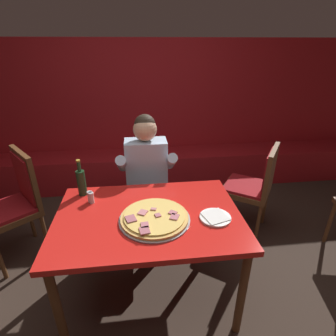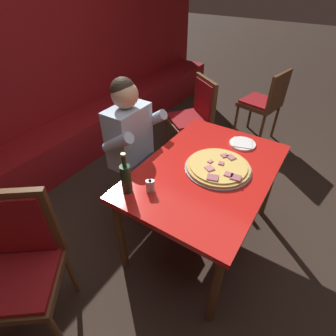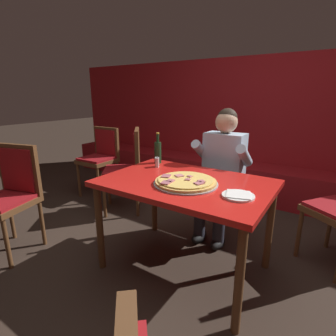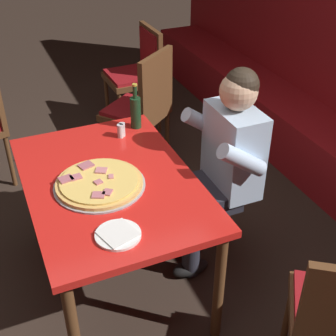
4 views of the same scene
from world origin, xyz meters
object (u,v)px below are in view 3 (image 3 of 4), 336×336
shaker_oregano (157,162)px  beer_bottle (158,152)px  diner_seated_blue_shirt (220,169)px  dining_chair_far_right (11,191)px  pizza (186,182)px  plate_white_paper (238,195)px  shaker_red_pepper_flakes (157,163)px  dining_chair_near_right (101,155)px  main_dining_table (185,191)px  dining_chair_far_left (128,165)px

shaker_oregano → beer_bottle: bearing=122.1°
diner_seated_blue_shirt → dining_chair_far_right: (-1.47, -1.25, -0.14)m
pizza → plate_white_paper: (0.41, -0.03, -0.01)m
diner_seated_blue_shirt → shaker_red_pepper_flakes: bearing=-132.9°
beer_bottle → shaker_red_pepper_flakes: size_ratio=3.40×
diner_seated_blue_shirt → dining_chair_near_right: bearing=174.6°
shaker_red_pepper_flakes → beer_bottle: bearing=122.8°
plate_white_paper → diner_seated_blue_shirt: diner_seated_blue_shirt is taller
main_dining_table → dining_chair_far_right: bearing=-157.7°
beer_bottle → shaker_red_pepper_flakes: beer_bottle is taller
pizza → shaker_oregano: bearing=148.6°
pizza → dining_chair_far_left: bearing=150.0°
shaker_oregano → diner_seated_blue_shirt: size_ratio=0.07×
dining_chair_far_right → pizza: bearing=19.6°
pizza → plate_white_paper: pizza is taller
shaker_red_pepper_flakes → main_dining_table: bearing=-25.8°
pizza → dining_chair_far_left: size_ratio=0.47×
plate_white_paper → shaker_oregano: bearing=160.3°
plate_white_paper → beer_bottle: beer_bottle is taller
shaker_oregano → dining_chair_far_left: bearing=150.9°
dining_chair_far_right → diner_seated_blue_shirt: bearing=40.3°
diner_seated_blue_shirt → dining_chair_far_right: 1.94m
shaker_oregano → diner_seated_blue_shirt: (0.44, 0.44, -0.10)m
plate_white_paper → shaker_red_pepper_flakes: (-0.85, 0.29, 0.03)m
shaker_red_pepper_flakes → dining_chair_far_left: bearing=150.3°
dining_chair_far_right → dining_chair_far_left: 1.25m
main_dining_table → shaker_red_pepper_flakes: shaker_red_pepper_flakes is taller
diner_seated_blue_shirt → dining_chair_far_right: diner_seated_blue_shirt is taller
dining_chair_near_right → main_dining_table: bearing=-24.3°
dining_chair_near_right → dining_chair_far_right: (0.38, -1.43, -0.01)m
plate_white_paper → dining_chair_far_right: dining_chair_far_right is taller
main_dining_table → shaker_oregano: bearing=153.0°
dining_chair_far_left → shaker_oregano: bearing=-29.1°
diner_seated_blue_shirt → beer_bottle: bearing=-147.5°
plate_white_paper → shaker_oregano: (-0.86, 0.31, 0.03)m
dining_chair_near_right → dining_chair_far_right: size_ratio=0.98×
beer_bottle → shaker_red_pepper_flakes: bearing=-57.2°
plate_white_paper → shaker_oregano: shaker_oregano is taller
plate_white_paper → beer_bottle: bearing=155.6°
shaker_oregano → dining_chair_far_right: 1.33m
main_dining_table → dining_chair_near_right: size_ratio=1.33×
pizza → dining_chair_near_right: bearing=154.4°
shaker_oregano → diner_seated_blue_shirt: 0.63m
beer_bottle → dining_chair_near_right: (-1.34, 0.50, -0.30)m
main_dining_table → dining_chair_far_right: 1.57m
shaker_oregano → dining_chair_near_right: (-1.42, 0.62, -0.23)m
main_dining_table → shaker_oregano: size_ratio=14.76×
main_dining_table → plate_white_paper: (0.44, -0.10, 0.09)m
pizza → shaker_red_pepper_flakes: 0.51m
pizza → dining_chair_far_left: 1.37m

